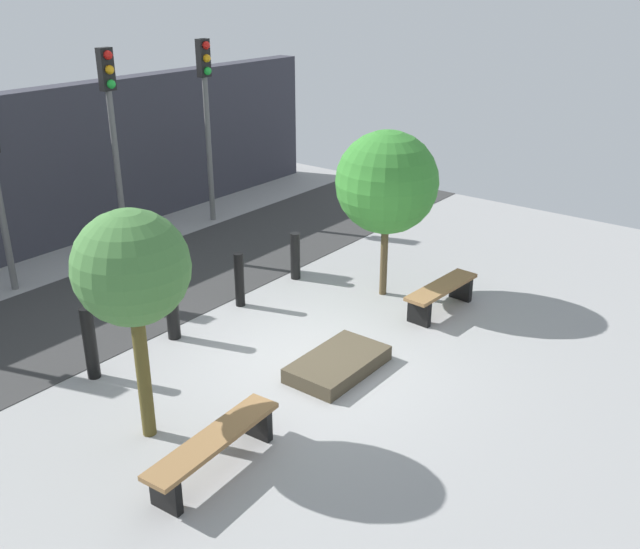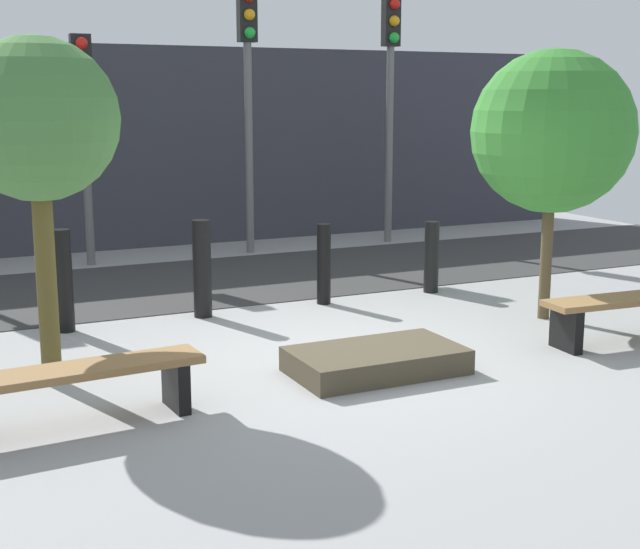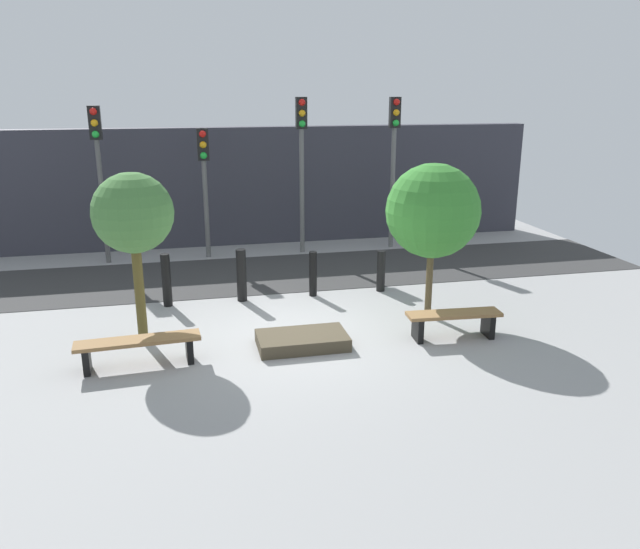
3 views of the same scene
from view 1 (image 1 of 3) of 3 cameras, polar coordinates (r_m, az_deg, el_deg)
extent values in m
plane|color=gray|center=(10.53, -0.76, -6.86)|extent=(18.00, 18.00, 0.00)
cube|color=#343434|center=(13.08, -14.41, -1.38)|extent=(18.00, 3.14, 0.01)
cube|color=#33333D|center=(15.16, -22.77, 7.29)|extent=(16.20, 0.50, 3.19)
cube|color=black|center=(7.99, -12.24, -16.75)|extent=(0.13, 0.40, 0.39)
cube|color=black|center=(8.87, -5.04, -11.73)|extent=(0.13, 0.40, 0.39)
cube|color=olive|center=(8.27, -8.50, -12.88)|extent=(1.92, 0.52, 0.06)
cube|color=black|center=(11.58, 7.94, -3.02)|extent=(0.13, 0.41, 0.41)
cube|color=black|center=(12.57, 11.20, -1.08)|extent=(0.13, 0.41, 0.41)
cube|color=olive|center=(11.97, 9.71, -0.98)|extent=(1.66, 0.51, 0.06)
cube|color=#493F2E|center=(10.21, 1.45, -7.17)|extent=(1.50, 0.86, 0.22)
cylinder|color=brown|center=(8.75, -14.00, -7.28)|extent=(0.17, 0.17, 1.85)
sphere|color=#457A3C|center=(8.20, -14.85, 0.55)|extent=(1.33, 1.33, 1.33)
cylinder|color=brown|center=(12.37, 5.16, 1.75)|extent=(0.13, 0.13, 1.56)
sphere|color=#378430|center=(11.98, 5.37, 7.35)|extent=(1.73, 1.73, 1.73)
cylinder|color=black|center=(10.35, -17.92, -5.25)|extent=(0.18, 0.18, 1.07)
cylinder|color=black|center=(11.13, -11.76, -2.49)|extent=(0.20, 0.20, 1.08)
cylinder|color=black|center=(12.07, -6.47, -0.42)|extent=(0.16, 0.16, 0.95)
cylinder|color=black|center=(13.10, -1.99, 1.50)|extent=(0.18, 0.18, 0.89)
cylinder|color=#5C5C5C|center=(13.42, -24.26, 5.30)|extent=(0.12, 0.12, 3.25)
cylinder|color=#616161|center=(14.59, -16.03, 9.23)|extent=(0.12, 0.12, 3.98)
cube|color=black|center=(14.32, -16.75, 15.45)|extent=(0.28, 0.16, 0.78)
sphere|color=red|center=(14.21, -16.61, 16.47)|extent=(0.17, 0.17, 0.17)
sphere|color=orange|center=(14.23, -16.49, 15.44)|extent=(0.17, 0.17, 0.17)
sphere|color=green|center=(14.27, -16.37, 14.41)|extent=(0.17, 0.17, 0.17)
cylinder|color=slate|center=(16.14, -8.96, 11.08)|extent=(0.12, 0.12, 3.98)
cube|color=black|center=(15.89, -9.32, 16.73)|extent=(0.28, 0.16, 0.78)
sphere|color=red|center=(15.79, -9.11, 17.65)|extent=(0.17, 0.17, 0.17)
sphere|color=orange|center=(15.82, -9.05, 16.71)|extent=(0.17, 0.17, 0.17)
sphere|color=green|center=(15.85, -8.99, 15.78)|extent=(0.17, 0.17, 0.17)
camera|label=2|loc=(4.70, 48.73, -23.72)|focal=50.00mm
camera|label=3|loc=(6.95, 74.60, -3.28)|focal=35.00mm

